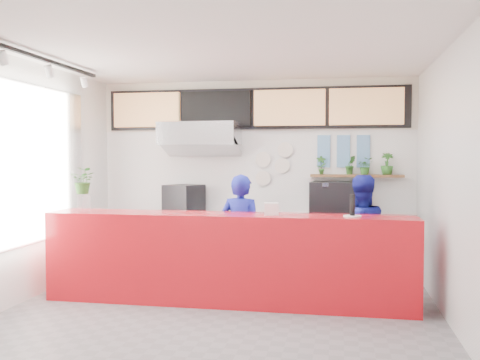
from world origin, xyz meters
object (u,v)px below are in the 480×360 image
Objects in this scene: staff_center at (241,234)px; staff_right at (360,236)px; service_counter at (228,259)px; espresso_machine at (339,199)px; panini_oven at (184,199)px; pepper_mill at (352,205)px.

staff_center reaches higher than staff_right.
espresso_machine reaches higher than service_counter.
pepper_mill is (2.57, -1.85, 0.12)m from panini_oven.
espresso_machine reaches higher than panini_oven.
espresso_machine is 3.24× the size of pepper_mill.
staff_right is at bearing -69.66° from espresso_machine.
staff_right is at bearing -0.79° from panini_oven.
espresso_machine is 0.51× the size of staff_center.
panini_oven is at bearing -39.83° from staff_center.
staff_center is (-1.26, -1.32, -0.37)m from espresso_machine.
staff_center reaches higher than panini_oven.
pepper_mill is (0.15, -1.85, 0.08)m from espresso_machine.
panini_oven is 0.32× the size of staff_right.
pepper_mill is (1.49, -0.05, 0.69)m from service_counter.
service_counter is 2.87× the size of staff_center.
staff_right reaches higher than pepper_mill.
staff_center is at bearing -126.13° from espresso_machine.
espresso_machine is 0.51× the size of staff_right.
staff_right reaches higher than espresso_machine.
service_counter is at bearing 1.26° from staff_right.
service_counter is 2.18m from panini_oven.
service_counter is 9.08× the size of panini_oven.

